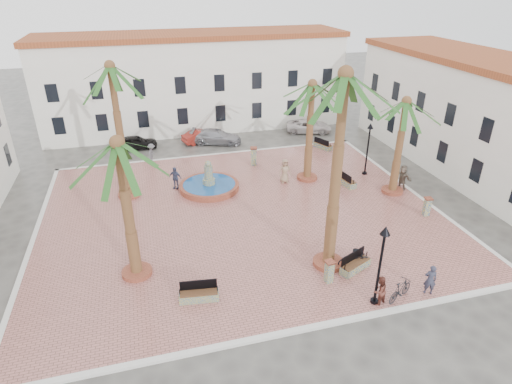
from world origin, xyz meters
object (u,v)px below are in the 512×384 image
at_px(bench_ne, 323,146).
at_px(car_silver, 216,137).
at_px(bicycle_a, 354,259).
at_px(cyclist_a, 430,280).
at_px(bench_s, 199,295).
at_px(car_black, 136,142).
at_px(litter_bin, 355,255).
at_px(lamppost_s, 382,252).
at_px(car_white, 309,126).
at_px(bollard_e, 427,206).
at_px(palm_nw, 112,80).
at_px(bicycle_b, 400,290).
at_px(fountain, 209,185).
at_px(bench_se, 355,265).
at_px(palm_ne, 312,96).
at_px(lamppost_e, 369,140).
at_px(pedestrian_north, 152,154).
at_px(palm_e, 405,113).
at_px(palm_s, 344,96).
at_px(cyclist_b, 380,290).
at_px(pedestrian_fountain_b, 175,178).
at_px(pedestrian_east, 403,177).
at_px(palm_sw, 120,160).
at_px(bench_e, 346,181).
at_px(pedestrian_fountain_a, 285,171).
at_px(bollard_n, 254,156).
at_px(car_red, 201,136).
at_px(bollard_se, 329,271).

relative_size(bench_ne, car_silver, 0.41).
bearing_deg(bicycle_a, cyclist_a, -133.66).
distance_m(bench_s, car_black, 22.49).
relative_size(litter_bin, car_silver, 0.15).
height_order(lamppost_s, bicycle_a, lamppost_s).
bearing_deg(car_white, bollard_e, -158.88).
bearing_deg(palm_nw, bicycle_b, -49.63).
bearing_deg(fountain, bench_se, -63.36).
bearing_deg(palm_ne, palm_nw, 177.14).
height_order(bench_se, lamppost_e, lamppost_e).
bearing_deg(fountain, bench_s, -102.15).
bearing_deg(pedestrian_north, palm_e, -103.44).
xyz_separation_m(palm_s, cyclist_b, (1.06, -3.56, -8.61)).
xyz_separation_m(cyclist_b, pedestrian_fountain_b, (-8.20, 15.37, 0.08)).
relative_size(pedestrian_east, car_black, 0.50).
relative_size(palm_sw, bench_e, 3.77).
distance_m(fountain, pedestrian_north, 7.32).
bearing_deg(bicycle_a, pedestrian_north, 34.09).
relative_size(pedestrian_fountain_b, car_silver, 0.36).
relative_size(litter_bin, pedestrian_north, 0.41).
bearing_deg(lamppost_s, fountain, 111.33).
relative_size(palm_nw, bollard_e, 7.40).
bearing_deg(cyclist_b, car_silver, -101.82).
distance_m(palm_s, lamppost_s, 7.37).
relative_size(pedestrian_fountain_a, pedestrian_east, 1.00).
bearing_deg(bench_s, bench_ne, 58.44).
bearing_deg(palm_sw, car_silver, 67.43).
distance_m(lamppost_e, bollard_n, 9.38).
bearing_deg(bollard_n, palm_s, -88.65).
xyz_separation_m(bench_e, bench_ne, (1.36, 7.54, -0.02)).
bearing_deg(cyclist_b, litter_bin, -118.64).
xyz_separation_m(bench_s, bench_ne, (14.14, 17.56, -0.01)).
bearing_deg(pedestrian_east, lamppost_e, -175.40).
distance_m(bicycle_a, car_red, 22.72).
xyz_separation_m(palm_s, pedestrian_fountain_b, (-7.14, 11.81, -8.53)).
distance_m(cyclist_a, bicycle_b, 1.66).
distance_m(fountain, bench_e, 10.39).
height_order(pedestrian_fountain_a, car_red, pedestrian_fountain_a).
height_order(bicycle_a, car_white, car_white).
relative_size(bollard_n, bicycle_b, 0.86).
relative_size(lamppost_e, bicycle_a, 2.36).
bearing_deg(bench_ne, car_silver, 40.91).
bearing_deg(palm_sw, bollard_n, 51.92).
height_order(bench_s, pedestrian_east, pedestrian_east).
bearing_deg(palm_ne, cyclist_a, -86.58).
xyz_separation_m(fountain, palm_sw, (-5.49, -9.08, 6.31)).
xyz_separation_m(bench_se, bench_ne, (5.61, 17.41, -0.01)).
xyz_separation_m(bench_se, pedestrian_fountain_a, (-0.12, 11.49, 0.65)).
relative_size(lamppost_e, car_silver, 0.89).
height_order(bollard_se, car_silver, bollard_se).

